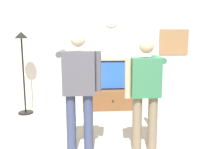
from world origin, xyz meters
The scene contains 8 objects.
back_wall centered at (0.00, 2.95, 1.35)m, with size 6.40×0.10×2.70m, color silver.
tv_stand centered at (0.17, 2.60, 0.23)m, with size 1.36×0.45×0.46m.
television centered at (0.17, 2.65, 0.79)m, with size 1.21×0.07×0.67m.
wall_clock centered at (0.17, 2.89, 2.06)m, with size 0.31×0.31×0.03m, color white.
framed_picture centered at (1.70, 2.90, 1.55)m, with size 0.72×0.04×0.61m, color #997047.
floor_lamp centered at (-1.77, 2.42, 1.28)m, with size 0.32×0.32×1.79m.
person_standing_nearer_lamp centered at (-0.48, 0.53, 1.02)m, with size 0.64×0.78×1.77m.
person_standing_nearer_couch centered at (0.48, 0.47, 0.95)m, with size 0.61×0.78×1.68m.
Camera 1 is at (-0.29, -2.92, 1.73)m, focal length 39.04 mm.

